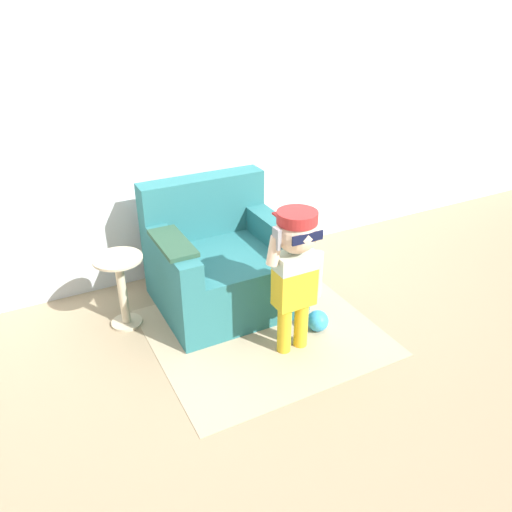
{
  "coord_description": "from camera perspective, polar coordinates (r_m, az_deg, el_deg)",
  "views": [
    {
      "loc": [
        -1.38,
        -2.94,
        2.14
      ],
      "look_at": [
        0.0,
        -0.31,
        0.56
      ],
      "focal_mm": 35.0,
      "sensor_mm": 36.0,
      "label": 1
    }
  ],
  "objects": [
    {
      "name": "person_child",
      "position": [
        3.08,
        4.56,
        -0.61
      ],
      "size": [
        0.41,
        0.31,
        1.0
      ],
      "color": "gold",
      "rests_on": "ground_plane"
    },
    {
      "name": "wall_back",
      "position": [
        4.0,
        -7.13,
        15.72
      ],
      "size": [
        10.0,
        0.05,
        2.6
      ],
      "color": "silver",
      "rests_on": "ground_plane"
    },
    {
      "name": "rug",
      "position": [
        3.58,
        0.85,
        -8.61
      ],
      "size": [
        1.52,
        1.38,
        0.01
      ],
      "color": "tan",
      "rests_on": "ground_plane"
    },
    {
      "name": "toy_ball",
      "position": [
        3.58,
        7.08,
        -7.37
      ],
      "size": [
        0.15,
        0.15,
        0.15
      ],
      "color": "#3399D1",
      "rests_on": "ground_plane"
    },
    {
      "name": "ground_plane",
      "position": [
        3.89,
        -2.13,
        -5.36
      ],
      "size": [
        10.0,
        10.0,
        0.0
      ],
      "primitive_type": "plane",
      "color": "#998466"
    },
    {
      "name": "side_table",
      "position": [
        3.6,
        -15.13,
        -3.22
      ],
      "size": [
        0.34,
        0.34,
        0.54
      ],
      "color": "beige",
      "rests_on": "ground_plane"
    },
    {
      "name": "armchair",
      "position": [
        3.76,
        -4.09,
        -0.82
      ],
      "size": [
        0.99,
        0.9,
        0.91
      ],
      "color": "#286B70",
      "rests_on": "ground_plane"
    }
  ]
}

